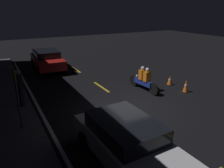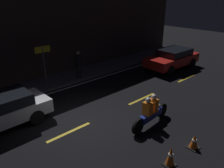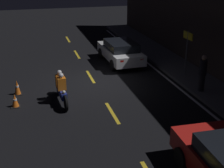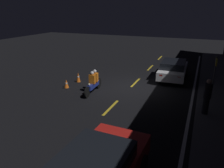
{
  "view_description": "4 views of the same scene",
  "coord_description": "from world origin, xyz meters",
  "px_view_note": "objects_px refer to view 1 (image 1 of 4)",
  "views": [
    {
      "loc": [
        -7.61,
        5.37,
        4.5
      ],
      "look_at": [
        1.56,
        0.34,
        0.84
      ],
      "focal_mm": 35.0,
      "sensor_mm": 36.0,
      "label": 1
    },
    {
      "loc": [
        -4.69,
        -6.66,
        5.24
      ],
      "look_at": [
        1.64,
        0.33,
        1.28
      ],
      "focal_mm": 35.0,
      "sensor_mm": 36.0,
      "label": 2
    },
    {
      "loc": [
        14.65,
        -3.06,
        5.86
      ],
      "look_at": [
        2.42,
        0.28,
        0.85
      ],
      "focal_mm": 50.0,
      "sensor_mm": 36.0,
      "label": 3
    },
    {
      "loc": [
        13.17,
        4.11,
        4.93
      ],
      "look_at": [
        2.93,
        -0.17,
        1.12
      ],
      "focal_mm": 35.0,
      "sensor_mm": 36.0,
      "label": 4
    }
  ],
  "objects_px": {
    "taxi_red": "(47,59)",
    "pedestrian": "(20,88)",
    "shop_sign": "(16,87)",
    "traffic_cone_near": "(186,86)",
    "motorcycle": "(144,80)",
    "traffic_cone_mid": "(170,80)",
    "sedan_white": "(128,141)"
  },
  "relations": [
    {
      "from": "taxi_red",
      "to": "motorcycle",
      "type": "height_order",
      "value": "taxi_red"
    },
    {
      "from": "taxi_red",
      "to": "motorcycle",
      "type": "relative_size",
      "value": 1.8
    },
    {
      "from": "traffic_cone_mid",
      "to": "pedestrian",
      "type": "distance_m",
      "value": 8.52
    },
    {
      "from": "sedan_white",
      "to": "motorcycle",
      "type": "xyz_separation_m",
      "value": [
        4.75,
        -4.15,
        -0.09
      ]
    },
    {
      "from": "taxi_red",
      "to": "shop_sign",
      "type": "xyz_separation_m",
      "value": [
        -8.57,
        2.99,
        1.04
      ]
    },
    {
      "from": "motorcycle",
      "to": "sedan_white",
      "type": "bearing_deg",
      "value": 134.93
    },
    {
      "from": "motorcycle",
      "to": "traffic_cone_mid",
      "type": "distance_m",
      "value": 2.03
    },
    {
      "from": "sedan_white",
      "to": "taxi_red",
      "type": "distance_m",
      "value": 12.01
    },
    {
      "from": "motorcycle",
      "to": "shop_sign",
      "type": "xyz_separation_m",
      "value": [
        -1.33,
        6.74,
        1.18
      ]
    },
    {
      "from": "sedan_white",
      "to": "traffic_cone_mid",
      "type": "relative_size",
      "value": 7.29
    },
    {
      "from": "traffic_cone_near",
      "to": "shop_sign",
      "type": "height_order",
      "value": "shop_sign"
    },
    {
      "from": "motorcycle",
      "to": "traffic_cone_mid",
      "type": "height_order",
      "value": "motorcycle"
    },
    {
      "from": "motorcycle",
      "to": "pedestrian",
      "type": "bearing_deg",
      "value": 78.79
    },
    {
      "from": "motorcycle",
      "to": "shop_sign",
      "type": "distance_m",
      "value": 6.97
    },
    {
      "from": "traffic_cone_near",
      "to": "shop_sign",
      "type": "xyz_separation_m",
      "value": [
        0.01,
        8.65,
        1.48
      ]
    },
    {
      "from": "motorcycle",
      "to": "shop_sign",
      "type": "height_order",
      "value": "shop_sign"
    },
    {
      "from": "sedan_white",
      "to": "traffic_cone_mid",
      "type": "distance_m",
      "value": 7.8
    },
    {
      "from": "sedan_white",
      "to": "shop_sign",
      "type": "bearing_deg",
      "value": -144.55
    },
    {
      "from": "traffic_cone_near",
      "to": "shop_sign",
      "type": "distance_m",
      "value": 8.77
    },
    {
      "from": "taxi_red",
      "to": "pedestrian",
      "type": "height_order",
      "value": "pedestrian"
    },
    {
      "from": "traffic_cone_near",
      "to": "traffic_cone_mid",
      "type": "height_order",
      "value": "traffic_cone_near"
    },
    {
      "from": "pedestrian",
      "to": "shop_sign",
      "type": "height_order",
      "value": "shop_sign"
    },
    {
      "from": "traffic_cone_near",
      "to": "traffic_cone_mid",
      "type": "relative_size",
      "value": 1.23
    },
    {
      "from": "pedestrian",
      "to": "traffic_cone_mid",
      "type": "bearing_deg",
      "value": -95.4
    },
    {
      "from": "sedan_white",
      "to": "traffic_cone_mid",
      "type": "height_order",
      "value": "sedan_white"
    },
    {
      "from": "pedestrian",
      "to": "shop_sign",
      "type": "distance_m",
      "value": 2.31
    },
    {
      "from": "shop_sign",
      "to": "sedan_white",
      "type": "bearing_deg",
      "value": -142.98
    },
    {
      "from": "taxi_red",
      "to": "traffic_cone_near",
      "type": "bearing_deg",
      "value": 35.31
    },
    {
      "from": "taxi_red",
      "to": "traffic_cone_near",
      "type": "distance_m",
      "value": 10.29
    },
    {
      "from": "motorcycle",
      "to": "traffic_cone_near",
      "type": "distance_m",
      "value": 2.36
    },
    {
      "from": "taxi_red",
      "to": "pedestrian",
      "type": "distance_m",
      "value": 6.97
    },
    {
      "from": "taxi_red",
      "to": "shop_sign",
      "type": "relative_size",
      "value": 1.83
    }
  ]
}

